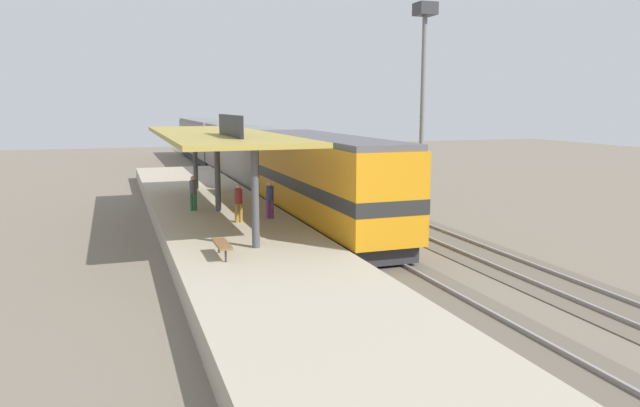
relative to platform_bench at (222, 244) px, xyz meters
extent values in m
plane|color=#706656|center=(8.00, 8.99, -1.34)|extent=(120.00, 120.00, 0.00)
cube|color=#5F5649|center=(6.00, 8.99, -1.32)|extent=(3.20, 110.00, 0.04)
cube|color=gray|center=(5.28, 8.99, -1.26)|extent=(0.10, 110.00, 0.16)
cube|color=gray|center=(6.72, 8.99, -1.26)|extent=(0.10, 110.00, 0.16)
cube|color=#5F5649|center=(10.60, 8.99, -1.32)|extent=(3.20, 110.00, 0.04)
cube|color=gray|center=(9.88, 8.99, -1.26)|extent=(0.10, 110.00, 0.16)
cube|color=gray|center=(11.32, 8.99, -1.26)|extent=(0.10, 110.00, 0.16)
cube|color=#A89E89|center=(1.40, 8.99, -0.89)|extent=(6.00, 44.00, 0.90)
cylinder|color=#47474C|center=(1.40, 0.99, 1.36)|extent=(0.28, 0.28, 3.60)
cylinder|color=#47474C|center=(1.40, 8.99, 1.36)|extent=(0.28, 0.28, 3.60)
cylinder|color=#47474C|center=(1.40, 16.99, 1.36)|extent=(0.28, 0.28, 3.60)
cube|color=#A38E3D|center=(1.40, 8.99, 3.26)|extent=(5.20, 18.00, 0.20)
cube|color=black|center=(1.40, 5.39, 3.81)|extent=(0.12, 4.80, 0.90)
cylinder|color=#333338|center=(0.00, -0.65, -0.23)|extent=(0.07, 0.07, 0.42)
cylinder|color=#333338|center=(0.00, 0.65, -0.23)|extent=(0.07, 0.07, 0.42)
cube|color=brown|center=(0.00, 0.00, 0.02)|extent=(0.44, 1.70, 0.08)
cube|color=#28282D|center=(6.00, 6.37, -0.83)|extent=(2.60, 13.60, 0.70)
cube|color=orange|center=(6.00, 6.37, 1.27)|extent=(2.90, 14.40, 3.50)
cube|color=#515156|center=(6.00, 6.37, 3.14)|extent=(2.78, 14.11, 0.24)
cube|color=#282828|center=(6.00, 6.37, 1.00)|extent=(2.93, 14.43, 0.56)
cube|color=#28282D|center=(6.00, 24.37, -0.83)|extent=(2.60, 19.20, 0.70)
cube|color=slate|center=(6.00, 24.37, 1.17)|extent=(2.90, 20.00, 3.30)
cube|color=slate|center=(6.00, 24.37, 2.94)|extent=(2.78, 19.60, 0.24)
cube|color=#28282D|center=(6.00, 45.17, -0.83)|extent=(2.60, 19.20, 0.70)
cube|color=slate|center=(6.00, 45.17, 1.17)|extent=(2.90, 20.00, 3.30)
cube|color=slate|center=(6.00, 45.17, 2.94)|extent=(2.78, 19.60, 0.24)
cylinder|color=slate|center=(13.80, 11.43, 4.16)|extent=(0.28, 0.28, 11.00)
cube|color=#333338|center=(13.80, 11.43, 10.01)|extent=(1.10, 1.10, 0.70)
cylinder|color=olive|center=(1.67, 5.82, -0.02)|extent=(0.16, 0.16, 0.84)
cylinder|color=olive|center=(1.85, 5.82, -0.02)|extent=(0.16, 0.16, 0.84)
cylinder|color=maroon|center=(1.76, 5.82, 0.72)|extent=(0.34, 0.34, 0.64)
sphere|color=tan|center=(1.76, 5.82, 1.15)|extent=(0.23, 0.23, 0.23)
cylinder|color=#23603D|center=(0.18, 9.47, -0.02)|extent=(0.16, 0.16, 0.84)
cylinder|color=#23603D|center=(0.36, 9.47, -0.02)|extent=(0.16, 0.16, 0.84)
cylinder|color=#4C4C51|center=(0.27, 9.47, 0.72)|extent=(0.34, 0.34, 0.64)
sphere|color=tan|center=(0.27, 9.47, 1.15)|extent=(0.23, 0.23, 0.23)
cylinder|color=#663375|center=(3.20, 6.26, -0.02)|extent=(0.16, 0.16, 0.84)
cylinder|color=#663375|center=(3.38, 6.26, -0.02)|extent=(0.16, 0.16, 0.84)
cylinder|color=navy|center=(3.29, 6.26, 0.72)|extent=(0.34, 0.34, 0.64)
sphere|color=tan|center=(3.29, 6.26, 1.15)|extent=(0.23, 0.23, 0.23)
camera|label=1|loc=(-3.34, -19.66, 4.68)|focal=33.47mm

